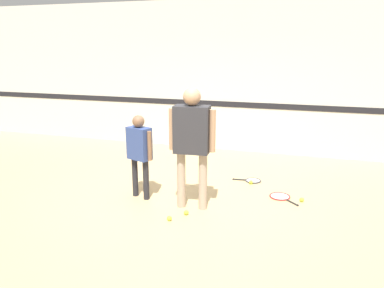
% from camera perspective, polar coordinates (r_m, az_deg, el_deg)
% --- Properties ---
extents(ground_plane, '(16.00, 16.00, 0.00)m').
position_cam_1_polar(ground_plane, '(5.47, -1.79, -9.42)').
color(ground_plane, tan).
extents(wall_back, '(16.00, 0.07, 3.20)m').
position_cam_1_polar(wall_back, '(8.14, 5.83, 10.06)').
color(wall_back, silver).
rests_on(wall_back, ground_plane).
extents(person_instructor, '(0.65, 0.30, 1.71)m').
position_cam_1_polar(person_instructor, '(5.09, -0.00, 1.27)').
color(person_instructor, tan).
rests_on(person_instructor, ground_plane).
extents(person_student_left, '(0.46, 0.30, 1.27)m').
position_cam_1_polar(person_student_left, '(5.57, -8.03, -0.55)').
color(person_student_left, '#232328').
rests_on(person_student_left, ground_plane).
extents(racket_spare_on_floor, '(0.50, 0.29, 0.03)m').
position_cam_1_polar(racket_spare_on_floor, '(6.51, 9.11, -5.51)').
color(racket_spare_on_floor, '#28282D').
rests_on(racket_spare_on_floor, ground_plane).
extents(racket_second_spare, '(0.52, 0.51, 0.03)m').
position_cam_1_polar(racket_second_spare, '(5.92, 13.36, -7.83)').
color(racket_second_spare, red).
rests_on(racket_second_spare, ground_plane).
extents(tennis_ball_near_instructor, '(0.07, 0.07, 0.07)m').
position_cam_1_polar(tennis_ball_near_instructor, '(5.04, -3.48, -11.24)').
color(tennis_ball_near_instructor, '#CCE038').
rests_on(tennis_ball_near_instructor, ground_plane).
extents(tennis_ball_by_spare_racket, '(0.07, 0.07, 0.07)m').
position_cam_1_polar(tennis_ball_by_spare_racket, '(6.36, 8.98, -5.77)').
color(tennis_ball_by_spare_racket, '#CCE038').
rests_on(tennis_ball_by_spare_racket, ground_plane).
extents(tennis_ball_stray_left, '(0.07, 0.07, 0.07)m').
position_cam_1_polar(tennis_ball_stray_left, '(5.19, -0.90, -10.41)').
color(tennis_ball_stray_left, '#CCE038').
rests_on(tennis_ball_stray_left, ground_plane).
extents(tennis_ball_stray_right, '(0.07, 0.07, 0.07)m').
position_cam_1_polar(tennis_ball_stray_right, '(5.83, 16.37, -8.14)').
color(tennis_ball_stray_right, '#CCE038').
rests_on(tennis_ball_stray_right, ground_plane).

